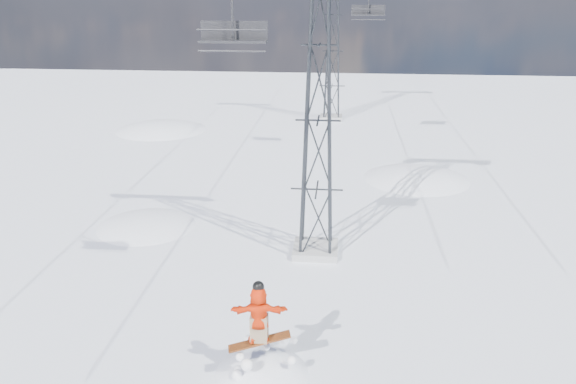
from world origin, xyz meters
name	(u,v)px	position (x,y,z in m)	size (l,w,h in m)	color
ground	(272,379)	(0.00, 0.00, 0.00)	(120.00, 120.00, 0.00)	white
snow_terrain	(243,290)	(-4.77, 21.24, -9.59)	(39.00, 37.00, 22.00)	white
lift_tower_near	(318,121)	(0.80, 8.00, 5.47)	(5.20, 1.80, 11.43)	#999999
lift_tower_far	(333,51)	(0.80, 33.00, 5.47)	(5.20, 1.80, 11.43)	#999999
lift_chair_near	(233,34)	(-1.40, 3.27, 8.97)	(1.90, 0.55, 2.35)	black
lift_chair_mid	(368,11)	(3.00, 21.64, 8.92)	(1.94, 0.56, 2.41)	black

